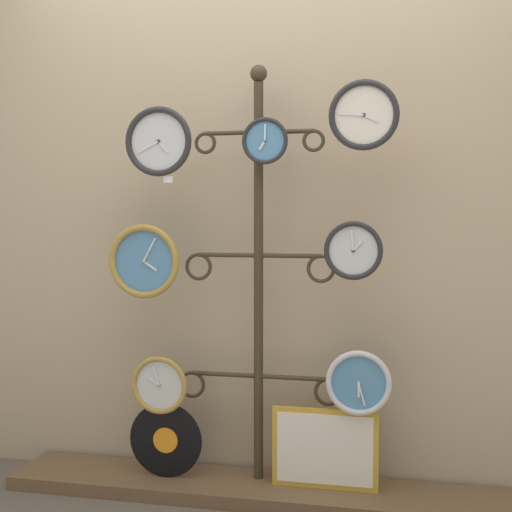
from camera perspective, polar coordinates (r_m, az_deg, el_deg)
shop_wall at (r=3.26m, az=0.82°, el=6.36°), size 4.40×0.04×2.80m
low_shelf at (r=3.27m, az=-0.04°, el=-18.18°), size 2.20×0.36×0.06m
display_stand at (r=3.14m, az=0.20°, el=-5.94°), size 0.74×0.32×1.87m
clock_top_left at (r=3.13m, az=-7.79°, el=9.06°), size 0.30×0.04×0.30m
clock_top_center at (r=3.02m, az=0.74°, el=9.19°), size 0.20×0.04×0.20m
clock_top_right at (r=2.96m, az=8.63°, el=11.08°), size 0.29×0.04×0.29m
clock_middle_left at (r=3.16m, az=-8.93°, el=-0.41°), size 0.33×0.04×0.33m
clock_middle_right at (r=2.96m, az=7.80°, el=0.43°), size 0.24×0.04×0.24m
clock_bottom_left at (r=3.20m, az=-7.71°, el=-10.19°), size 0.26×0.04×0.26m
clock_bottom_right at (r=3.03m, az=8.22°, el=-10.01°), size 0.27×0.04×0.27m
vinyl_record at (r=3.29m, az=-7.24°, el=-14.40°), size 0.34×0.01×0.34m
picture_frame at (r=3.15m, az=5.53°, el=-15.11°), size 0.45×0.02×0.34m
price_tag_upper at (r=3.10m, az=-7.06°, el=6.11°), size 0.04×0.00×0.03m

